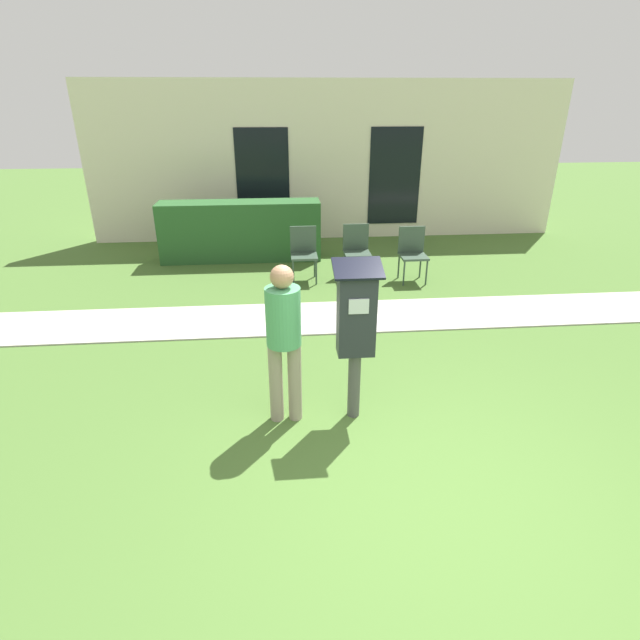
{
  "coord_description": "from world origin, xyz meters",
  "views": [
    {
      "loc": [
        -1.13,
        -2.86,
        2.92
      ],
      "look_at": [
        -0.77,
        1.23,
        1.05
      ],
      "focal_mm": 28.0,
      "sensor_mm": 36.0,
      "label": 1
    }
  ],
  "objects": [
    {
      "name": "sidewalk",
      "position": [
        0.0,
        3.59,
        0.01
      ],
      "size": [
        12.0,
        1.1,
        0.02
      ],
      "color": "#B7B2A8",
      "rests_on": "ground"
    },
    {
      "name": "person_standing",
      "position": [
        -1.11,
        1.23,
        0.93
      ],
      "size": [
        0.32,
        0.32,
        1.58
      ],
      "rotation": [
        0.0,
        0.0,
        0.68
      ],
      "color": "gray",
      "rests_on": "ground"
    },
    {
      "name": "hedge_row",
      "position": [
        -1.83,
        6.5,
        0.55
      ],
      "size": [
        2.99,
        0.6,
        1.1
      ],
      "color": "#285628",
      "rests_on": "ground"
    },
    {
      "name": "outdoor_chair_left",
      "position": [
        -0.7,
        5.25,
        0.53
      ],
      "size": [
        0.44,
        0.44,
        0.9
      ],
      "rotation": [
        0.0,
        0.0,
        -0.38
      ],
      "color": "#334738",
      "rests_on": "ground"
    },
    {
      "name": "parking_meter",
      "position": [
        -0.44,
        1.23,
        1.02
      ],
      "size": [
        0.44,
        0.31,
        1.59
      ],
      "color": "#4C4C4C",
      "rests_on": "ground"
    },
    {
      "name": "outdoor_chair_middle",
      "position": [
        0.21,
        5.33,
        0.53
      ],
      "size": [
        0.44,
        0.44,
        0.9
      ],
      "rotation": [
        0.0,
        0.0,
        -0.24
      ],
      "color": "#334738",
      "rests_on": "ground"
    },
    {
      "name": "outdoor_chair_right",
      "position": [
        1.12,
        5.08,
        0.53
      ],
      "size": [
        0.44,
        0.44,
        0.9
      ],
      "rotation": [
        0.0,
        0.0,
        -0.42
      ],
      "color": "#334738",
      "rests_on": "ground"
    },
    {
      "name": "ground_plane",
      "position": [
        0.0,
        0.0,
        0.0
      ],
      "size": [
        40.0,
        40.0,
        0.0
      ],
      "primitive_type": "plane",
      "color": "#476B2D"
    },
    {
      "name": "building_facade",
      "position": [
        0.0,
        8.02,
        1.6
      ],
      "size": [
        10.0,
        0.26,
        3.2
      ],
      "color": "beige",
      "rests_on": "ground"
    }
  ]
}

